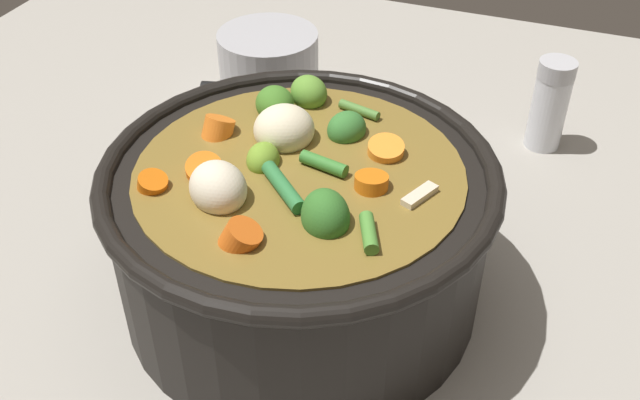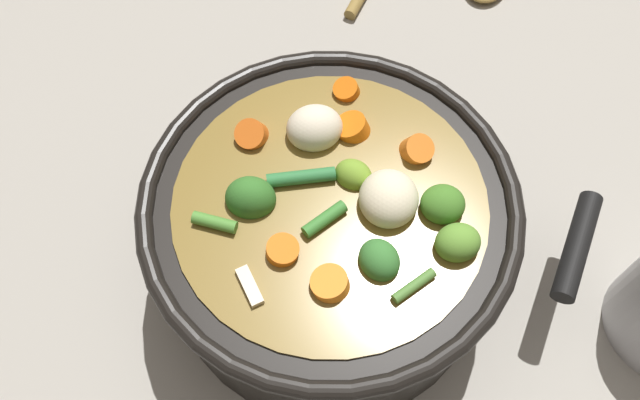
% 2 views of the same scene
% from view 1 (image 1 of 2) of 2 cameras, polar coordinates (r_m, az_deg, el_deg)
% --- Properties ---
extents(ground_plane, '(1.10, 1.10, 0.00)m').
position_cam_1_polar(ground_plane, '(0.58, -1.40, -6.99)').
color(ground_plane, '#9E998E').
extents(cooking_pot, '(0.28, 0.28, 0.14)m').
position_cam_1_polar(cooking_pot, '(0.53, -1.53, -2.18)').
color(cooking_pot, black).
rests_on(cooking_pot, ground_plane).
extents(salt_shaker, '(0.03, 0.03, 0.09)m').
position_cam_1_polar(salt_shaker, '(0.74, 17.19, 7.03)').
color(salt_shaker, silver).
rests_on(salt_shaker, ground_plane).
extents(small_saucepan, '(0.12, 0.17, 0.08)m').
position_cam_1_polar(small_saucepan, '(0.78, -3.97, 9.87)').
color(small_saucepan, '#ADADB2').
rests_on(small_saucepan, ground_plane).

